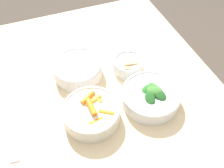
# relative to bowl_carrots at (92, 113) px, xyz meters

# --- Properties ---
(dining_table) EXTENTS (1.23, 0.80, 0.75)m
(dining_table) POSITION_rel_bowl_carrots_xyz_m (0.00, -0.09, -0.15)
(dining_table) COLOR beige
(dining_table) RESTS_ON ground_plane
(bowl_carrots) EXTENTS (0.18, 0.18, 0.07)m
(bowl_carrots) POSITION_rel_bowl_carrots_xyz_m (0.00, 0.00, 0.00)
(bowl_carrots) COLOR silver
(bowl_carrots) RESTS_ON dining_table
(bowl_greens) EXTENTS (0.19, 0.19, 0.07)m
(bowl_greens) POSITION_rel_bowl_carrots_xyz_m (-0.00, -0.20, -0.00)
(bowl_greens) COLOR white
(bowl_greens) RESTS_ON dining_table
(bowl_beans_hotdog) EXTENTS (0.18, 0.18, 0.06)m
(bowl_beans_hotdog) POSITION_rel_bowl_carrots_xyz_m (0.20, -0.01, -0.00)
(bowl_beans_hotdog) COLOR white
(bowl_beans_hotdog) RESTS_ON dining_table
(bowl_cookies) EXTENTS (0.12, 0.11, 0.05)m
(bowl_cookies) POSITION_rel_bowl_carrots_xyz_m (0.16, -0.19, -0.01)
(bowl_cookies) COLOR silver
(bowl_cookies) RESTS_ON dining_table
(ruler) EXTENTS (0.26, 0.06, 0.00)m
(ruler) POSITION_rel_bowl_carrots_xyz_m (0.07, 0.23, -0.03)
(ruler) COLOR #EFB7C6
(ruler) RESTS_ON dining_table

